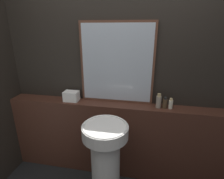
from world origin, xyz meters
The scene contains 8 objects.
wall_back centered at (0.00, 1.35, 1.25)m, with size 8.00×0.06×2.50m.
vanity_counter centered at (0.00, 1.21, 0.47)m, with size 2.66×0.21×0.94m.
pedestal_sink centered at (-0.05, 0.77, 0.54)m, with size 0.44×0.44×0.93m.
mirror centered at (-0.03, 1.30, 1.40)m, with size 0.83×0.03×0.90m.
towel_stack centered at (-0.56, 1.21, 1.00)m, with size 0.17×0.12×0.12m.
shampoo_bottle centered at (0.45, 1.21, 1.02)m, with size 0.05×0.05×0.16m.
conditioner_bottle centered at (0.51, 1.21, 1.00)m, with size 0.05×0.05×0.13m.
lotion_bottle centered at (0.57, 1.21, 1.00)m, with size 0.04×0.04×0.12m.
Camera 1 is at (0.28, -0.60, 1.76)m, focal length 28.00 mm.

